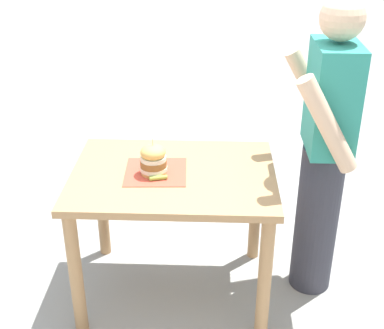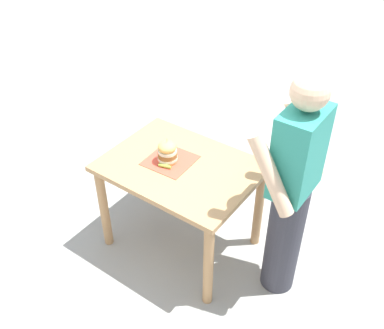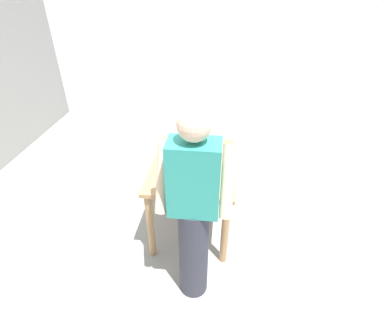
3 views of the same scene
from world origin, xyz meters
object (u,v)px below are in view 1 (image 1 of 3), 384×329
at_px(diner_across_table, 325,151).
at_px(sandwich, 153,159).
at_px(pickle_spear, 158,178).
at_px(patio_table, 174,195).

bearing_deg(diner_across_table, sandwich, -82.89).
relative_size(pickle_spear, diner_across_table, 0.05).
xyz_separation_m(sandwich, diner_across_table, (-0.11, 0.90, 0.01)).
xyz_separation_m(sandwich, pickle_spear, (0.07, 0.03, -0.07)).
bearing_deg(diner_across_table, pickle_spear, -78.08).
relative_size(sandwich, pickle_spear, 2.15).
xyz_separation_m(pickle_spear, diner_across_table, (-0.18, 0.87, 0.08)).
distance_m(patio_table, diner_across_table, 0.84).
bearing_deg(sandwich, patio_table, 100.36).
bearing_deg(sandwich, pickle_spear, 23.29).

